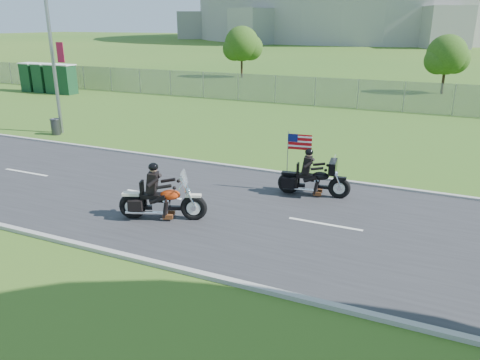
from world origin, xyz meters
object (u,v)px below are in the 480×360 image
at_px(streetlight, 52,22).
at_px(trash_can, 56,127).
at_px(motorcycle_lead, 161,202).
at_px(porta_toilet_c, 42,78).
at_px(porta_toilet_d, 30,78).
at_px(porta_toilet_b, 54,79).
at_px(motorcycle_follow, 314,180).
at_px(porta_toilet_a, 67,80).

xyz_separation_m(streetlight, trash_can, (0.03, -0.66, -5.23)).
distance_m(motorcycle_lead, trash_can, 13.44).
height_order(porta_toilet_c, trash_can, porta_toilet_c).
distance_m(streetlight, porta_toilet_d, 18.40).
distance_m(porta_toilet_b, porta_toilet_d, 2.80).
xyz_separation_m(porta_toilet_c, motorcycle_follow, (27.79, -14.78, -0.58)).
bearing_deg(motorcycle_follow, porta_toilet_a, 141.45).
bearing_deg(trash_can, porta_toilet_a, 131.29).
bearing_deg(porta_toilet_d, porta_toilet_c, 0.00).
xyz_separation_m(porta_toilet_a, motorcycle_follow, (24.99, -14.78, -0.58)).
distance_m(streetlight, motorcycle_follow, 16.31).
relative_size(porta_toilet_b, porta_toilet_d, 1.00).
distance_m(motorcycle_follow, trash_can, 15.31).
distance_m(porta_toilet_c, motorcycle_follow, 31.48).
distance_m(porta_toilet_a, porta_toilet_c, 2.80).
distance_m(motorcycle_lead, motorcycle_follow, 5.25).
distance_m(streetlight, porta_toilet_a, 15.39).
height_order(streetlight, motorcycle_follow, streetlight).
distance_m(porta_toilet_c, porta_toilet_d, 1.40).
bearing_deg(trash_can, motorcycle_follow, -12.59).
bearing_deg(trash_can, motorcycle_lead, -32.26).
relative_size(motorcycle_lead, trash_can, 3.13).
bearing_deg(porta_toilet_a, streetlight, -47.09).
distance_m(porta_toilet_a, motorcycle_follow, 29.04).
bearing_deg(porta_toilet_b, porta_toilet_a, 0.00).
height_order(porta_toilet_b, porta_toilet_d, same).
height_order(porta_toilet_b, porta_toilet_c, same).
xyz_separation_m(streetlight, motorcycle_follow, (14.97, -4.00, -5.07)).
bearing_deg(motorcycle_lead, motorcycle_follow, 26.11).
relative_size(streetlight, porta_toilet_b, 4.35).
bearing_deg(porta_toilet_b, motorcycle_follow, -29.25).
relative_size(porta_toilet_a, porta_toilet_b, 1.00).
xyz_separation_m(porta_toilet_b, motorcycle_lead, (22.81, -18.61, -0.58)).
height_order(porta_toilet_c, motorcycle_lead, porta_toilet_c).
relative_size(porta_toilet_d, trash_can, 2.80).
distance_m(porta_toilet_b, trash_can, 16.20).
distance_m(porta_toilet_b, porta_toilet_c, 1.40).
distance_m(streetlight, porta_toilet_b, 16.33).
relative_size(motorcycle_lead, motorcycle_follow, 1.04).
xyz_separation_m(streetlight, motorcycle_lead, (11.39, -7.83, -5.07)).
distance_m(porta_toilet_a, porta_toilet_d, 4.20).
bearing_deg(motorcycle_follow, porta_toilet_d, 145.20).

